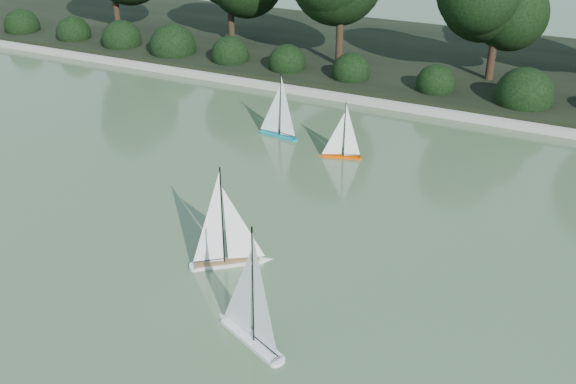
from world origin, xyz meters
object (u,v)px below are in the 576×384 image
at_px(sailboat_orange, 339,148).
at_px(sailboat_teal, 275,125).
at_px(sailboat_white_a, 246,319).
at_px(sailboat_white_b, 233,248).

xyz_separation_m(sailboat_orange, sailboat_teal, (-1.68, 0.46, 0.04)).
height_order(sailboat_white_a, sailboat_orange, sailboat_white_a).
distance_m(sailboat_white_a, sailboat_white_b, 1.69).
height_order(sailboat_white_b, sailboat_orange, sailboat_white_b).
relative_size(sailboat_white_a, sailboat_teal, 1.18).
bearing_deg(sailboat_orange, sailboat_teal, 164.68).
bearing_deg(sailboat_white_b, sailboat_orange, 91.22).
xyz_separation_m(sailboat_white_b, sailboat_teal, (-1.77, 4.72, -0.03)).
bearing_deg(sailboat_white_b, sailboat_white_a, -53.80).
distance_m(sailboat_white_b, sailboat_orange, 4.26).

